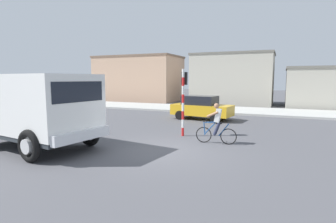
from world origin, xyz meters
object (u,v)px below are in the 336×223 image
(cyclist, at_px, (216,123))
(traffic_light_pole, at_px, (184,93))
(truck_foreground, at_px, (35,106))
(car_red_near, at_px, (201,107))

(cyclist, bearing_deg, traffic_light_pole, 151.66)
(truck_foreground, height_order, traffic_light_pole, traffic_light_pole)
(traffic_light_pole, relative_size, car_red_near, 0.76)
(cyclist, relative_size, car_red_near, 0.41)
(traffic_light_pole, bearing_deg, truck_foreground, -135.60)
(cyclist, relative_size, traffic_light_pole, 0.54)
(truck_foreground, height_order, cyclist, truck_foreground)
(cyclist, distance_m, traffic_light_pole, 2.41)
(truck_foreground, relative_size, traffic_light_pole, 1.79)
(truck_foreground, xyz_separation_m, car_red_near, (3.90, 9.90, -0.85))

